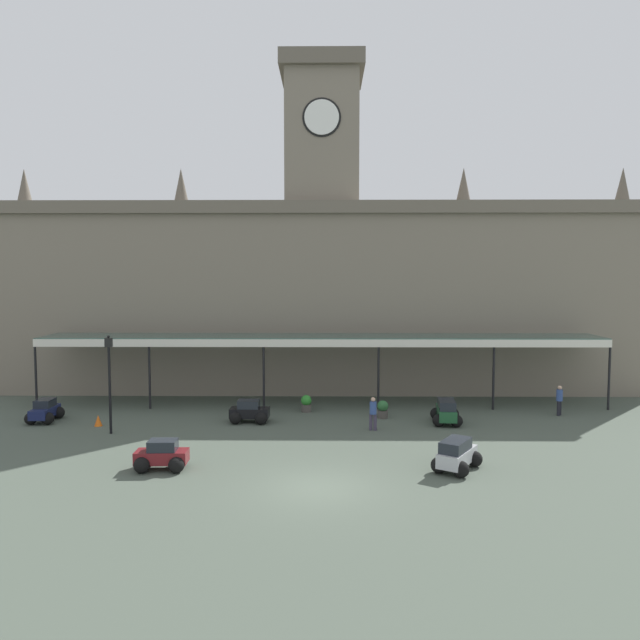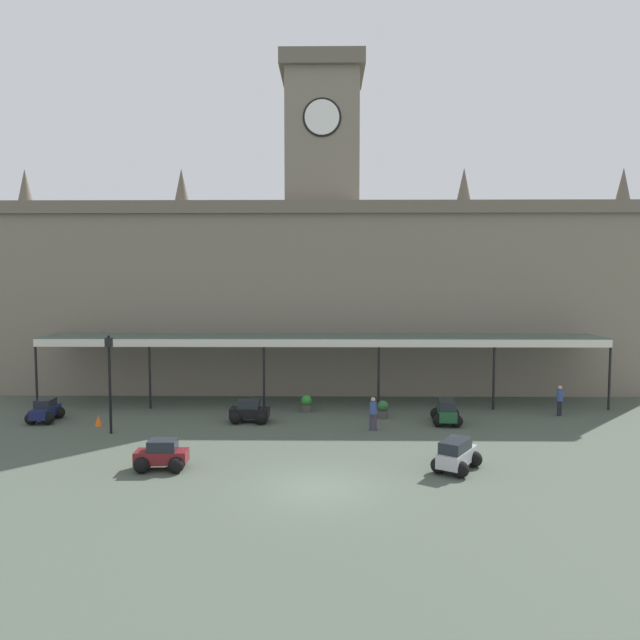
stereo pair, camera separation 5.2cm
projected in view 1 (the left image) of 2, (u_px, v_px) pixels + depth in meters
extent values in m
plane|color=#465045|center=(318.00, 488.00, 21.47)|extent=(140.00, 140.00, 0.00)
cube|color=slate|center=(322.00, 298.00, 40.73)|extent=(42.75, 6.62, 12.43)
cube|color=#685F52|center=(322.00, 207.00, 36.85)|extent=(42.75, 0.30, 0.80)
cube|color=slate|center=(322.00, 143.00, 39.96)|extent=(4.80, 4.80, 8.59)
cube|color=#61594D|center=(322.00, 70.00, 39.60)|extent=(5.50, 5.50, 1.00)
cylinder|color=white|center=(322.00, 117.00, 37.43)|extent=(2.20, 0.12, 2.20)
cylinder|color=black|center=(322.00, 117.00, 37.47)|extent=(2.46, 0.06, 2.46)
cone|color=#5B5448|center=(24.00, 188.00, 40.39)|extent=(1.10, 1.10, 2.60)
cone|color=#5B5448|center=(181.00, 188.00, 40.28)|extent=(1.10, 1.10, 2.60)
cone|color=#5B5448|center=(464.00, 187.00, 40.07)|extent=(1.10, 1.10, 2.60)
cone|color=#5B5448|center=(623.00, 187.00, 39.96)|extent=(1.10, 1.10, 2.60)
cube|color=#38564C|center=(321.00, 337.00, 35.40)|extent=(33.15, 3.20, 0.16)
cube|color=silver|center=(321.00, 343.00, 33.81)|extent=(33.15, 0.12, 0.44)
cylinder|color=black|center=(36.00, 375.00, 34.28)|extent=(0.14, 0.14, 3.98)
cylinder|color=black|center=(150.00, 375.00, 34.21)|extent=(0.14, 0.14, 3.98)
cylinder|color=black|center=(264.00, 375.00, 34.14)|extent=(0.14, 0.14, 3.98)
cylinder|color=black|center=(378.00, 375.00, 34.07)|extent=(0.14, 0.14, 3.98)
cylinder|color=black|center=(494.00, 375.00, 34.00)|extent=(0.14, 0.14, 3.98)
cylinder|color=black|center=(609.00, 376.00, 33.93)|extent=(0.14, 0.14, 3.98)
cube|color=#19214C|center=(45.00, 412.00, 31.30)|extent=(0.96, 2.08, 0.50)
cube|color=#1E232B|center=(45.00, 403.00, 31.31)|extent=(0.84, 1.13, 0.42)
sphere|color=black|center=(48.00, 418.00, 30.65)|extent=(0.64, 0.64, 0.64)
sphere|color=black|center=(31.00, 419.00, 30.62)|extent=(0.64, 0.64, 0.64)
sphere|color=black|center=(59.00, 412.00, 32.00)|extent=(0.64, 0.64, 0.64)
sphere|color=black|center=(42.00, 413.00, 31.97)|extent=(0.64, 0.64, 0.64)
cube|color=#B2B5BA|center=(457.00, 456.00, 23.44)|extent=(1.98, 2.38, 0.55)
cube|color=#1E232B|center=(455.00, 445.00, 23.24)|extent=(1.54, 1.75, 0.45)
sphere|color=black|center=(453.00, 455.00, 24.35)|extent=(0.64, 0.64, 0.64)
sphere|color=black|center=(475.00, 459.00, 23.86)|extent=(0.64, 0.64, 0.64)
sphere|color=black|center=(439.00, 465.00, 23.06)|extent=(0.64, 0.64, 0.64)
sphere|color=black|center=(461.00, 469.00, 22.57)|extent=(0.64, 0.64, 0.64)
cube|color=maroon|center=(162.00, 457.00, 23.50)|extent=(2.08, 0.95, 0.50)
cube|color=#1E232B|center=(163.00, 445.00, 23.47)|extent=(1.13, 0.84, 0.42)
sphere|color=black|center=(142.00, 465.00, 23.06)|extent=(0.64, 0.64, 0.64)
sphere|color=black|center=(148.00, 458.00, 23.94)|extent=(0.64, 0.64, 0.64)
sphere|color=black|center=(176.00, 465.00, 23.10)|extent=(0.64, 0.64, 0.64)
sphere|color=black|center=(181.00, 458.00, 23.97)|extent=(0.64, 0.64, 0.64)
cube|color=#1E512D|center=(446.00, 413.00, 30.92)|extent=(1.12, 2.33, 0.55)
cube|color=#1E232B|center=(447.00, 404.00, 30.68)|extent=(0.98, 1.62, 0.45)
sphere|color=black|center=(436.00, 414.00, 31.75)|extent=(0.64, 0.64, 0.64)
sphere|color=black|center=(453.00, 414.00, 31.65)|extent=(0.64, 0.64, 0.64)
sphere|color=black|center=(439.00, 421.00, 30.21)|extent=(0.64, 0.64, 0.64)
sphere|color=black|center=(457.00, 421.00, 30.12)|extent=(0.64, 0.64, 0.64)
cube|color=black|center=(250.00, 413.00, 31.09)|extent=(2.08, 0.96, 0.50)
cube|color=#1E232B|center=(249.00, 404.00, 31.06)|extent=(1.13, 0.84, 0.42)
sphere|color=black|center=(264.00, 415.00, 31.51)|extent=(0.64, 0.64, 0.64)
sphere|color=black|center=(261.00, 419.00, 30.64)|extent=(0.64, 0.64, 0.64)
sphere|color=black|center=(239.00, 414.00, 31.58)|extent=(0.64, 0.64, 0.64)
sphere|color=black|center=(235.00, 418.00, 30.71)|extent=(0.64, 0.64, 0.64)
cylinder|color=#3F384C|center=(371.00, 422.00, 29.54)|extent=(0.17, 0.17, 0.82)
cylinder|color=#3F384C|center=(375.00, 422.00, 29.48)|extent=(0.17, 0.17, 0.82)
cylinder|color=#334C8C|center=(373.00, 408.00, 29.46)|extent=(0.34, 0.34, 0.62)
sphere|color=tan|center=(373.00, 400.00, 29.43)|extent=(0.23, 0.23, 0.23)
cylinder|color=black|center=(558.00, 408.00, 32.58)|extent=(0.17, 0.17, 0.82)
cylinder|color=black|center=(560.00, 408.00, 32.74)|extent=(0.17, 0.17, 0.82)
cylinder|color=#334C8C|center=(559.00, 395.00, 32.61)|extent=(0.34, 0.34, 0.62)
sphere|color=tan|center=(560.00, 388.00, 32.58)|extent=(0.23, 0.23, 0.23)
cylinder|color=black|center=(110.00, 390.00, 28.77)|extent=(0.13, 0.13, 4.27)
cube|color=black|center=(109.00, 342.00, 28.60)|extent=(0.30, 0.30, 0.44)
sphere|color=black|center=(108.00, 337.00, 28.58)|extent=(0.14, 0.14, 0.14)
cone|color=orange|center=(98.00, 421.00, 30.36)|extent=(0.40, 0.40, 0.57)
cylinder|color=#47423D|center=(383.00, 414.00, 32.09)|extent=(0.56, 0.56, 0.42)
sphere|color=#2A5F31|center=(383.00, 406.00, 32.05)|extent=(0.60, 0.60, 0.60)
cylinder|color=#47423D|center=(306.00, 408.00, 33.56)|extent=(0.56, 0.56, 0.42)
sphere|color=#2C822B|center=(306.00, 400.00, 33.52)|extent=(0.60, 0.60, 0.60)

